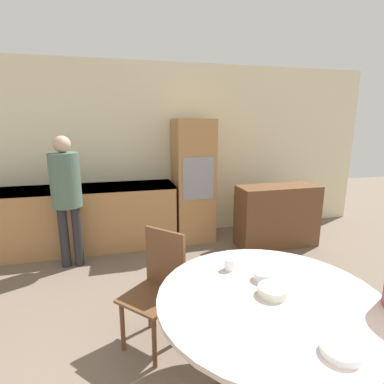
% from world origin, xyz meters
% --- Properties ---
extents(wall_back, '(7.05, 0.05, 2.60)m').
position_xyz_m(wall_back, '(0.00, 4.75, 1.30)').
color(wall_back, beige).
rests_on(wall_back, ground_plane).
extents(kitchen_counter, '(2.85, 0.60, 0.89)m').
position_xyz_m(kitchen_counter, '(-1.25, 4.41, 0.46)').
color(kitchen_counter, '#AD7A47').
rests_on(kitchen_counter, ground_plane).
extents(oven_unit, '(0.55, 0.59, 1.80)m').
position_xyz_m(oven_unit, '(0.49, 4.42, 0.90)').
color(oven_unit, '#AD7A47').
rests_on(oven_unit, ground_plane).
extents(sideboard, '(1.15, 0.45, 0.88)m').
position_xyz_m(sideboard, '(1.59, 3.86, 0.44)').
color(sideboard, brown).
rests_on(sideboard, ground_plane).
extents(dining_table, '(1.33, 1.33, 0.76)m').
position_xyz_m(dining_table, '(0.21, 1.59, 0.55)').
color(dining_table, brown).
rests_on(dining_table, ground_plane).
extents(chair_far_left, '(0.57, 0.57, 0.93)m').
position_xyz_m(chair_far_left, '(-0.34, 2.33, 0.52)').
color(chair_far_left, brown).
rests_on(chair_far_left, ground_plane).
extents(person_standing, '(0.34, 0.34, 1.60)m').
position_xyz_m(person_standing, '(-1.20, 3.90, 0.99)').
color(person_standing, '#262628').
rests_on(person_standing, ground_plane).
extents(cup, '(0.07, 0.07, 0.08)m').
position_xyz_m(cup, '(0.10, 1.96, 0.80)').
color(cup, silver).
rests_on(cup, dining_table).
extents(bowl_near, '(0.18, 0.18, 0.05)m').
position_xyz_m(bowl_near, '(0.23, 1.60, 0.79)').
color(bowl_near, silver).
rests_on(bowl_near, dining_table).
extents(bowl_centre, '(0.18, 0.18, 0.04)m').
position_xyz_m(bowl_centre, '(0.29, 1.11, 0.78)').
color(bowl_centre, silver).
rests_on(bowl_centre, dining_table).
extents(bowl_far, '(0.13, 0.13, 0.05)m').
position_xyz_m(bowl_far, '(0.27, 1.77, 0.79)').
color(bowl_far, silver).
rests_on(bowl_far, dining_table).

